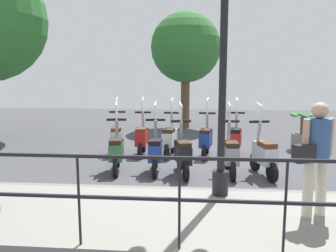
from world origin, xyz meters
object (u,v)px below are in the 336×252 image
lamp_post_near (223,86)px  scooter_far_0 (236,138)px  tree_distant (186,48)px  scooter_near_4 (116,150)px  scooter_far_1 (206,139)px  scooter_near_1 (230,153)px  potted_palm (301,134)px  scooter_near_3 (155,151)px  scooter_far_2 (170,138)px  scooter_near_0 (264,154)px  scooter_near_2 (183,153)px  scooter_far_3 (142,137)px  scooter_far_4 (117,137)px  pedestrian_with_bag (316,151)px

lamp_post_near → scooter_far_0: size_ratio=2.62×
tree_distant → scooter_far_0: (-4.94, -1.50, -2.77)m
scooter_near_4 → scooter_far_1: (1.55, -2.00, 0.00)m
scooter_near_1 → scooter_far_0: same height
scooter_far_0 → potted_palm: bearing=-53.4°
scooter_near_1 → scooter_near_3: bearing=83.7°
scooter_near_1 → scooter_far_2: bearing=38.2°
scooter_near_0 → scooter_near_4: bearing=74.9°
lamp_post_near → scooter_far_0: bearing=-10.8°
potted_palm → scooter_near_3: bearing=124.7°
scooter_near_0 → scooter_near_2: same height
scooter_near_2 → scooter_far_3: same height
lamp_post_near → scooter_far_1: size_ratio=2.62×
scooter_near_0 → scooter_far_4: same height
scooter_near_2 → scooter_far_2: 1.74m
scooter_near_0 → scooter_near_4: size_ratio=1.00×
scooter_near_1 → scooter_far_0: 1.81m
scooter_far_2 → scooter_far_3: bearing=92.9°
scooter_far_0 → scooter_far_1: 0.80m
scooter_far_2 → scooter_far_4: bearing=93.2°
scooter_near_3 → scooter_far_4: size_ratio=1.00×
scooter_near_3 → scooter_far_1: 1.91m
tree_distant → scooter_far_3: size_ratio=3.05×
tree_distant → scooter_near_4: tree_distant is taller
lamp_post_near → scooter_near_0: size_ratio=2.62×
pedestrian_with_bag → scooter_far_2: (3.96, 2.31, -0.60)m
scooter_near_2 → scooter_far_0: 2.27m
potted_palm → scooter_near_3: scooter_near_3 is taller
scooter_near_3 → scooter_near_4: (-0.03, 0.86, 0.00)m
scooter_far_2 → scooter_far_4: (0.11, 1.45, 0.00)m
tree_distant → scooter_near_4: (-6.64, 1.29, -2.77)m
potted_palm → scooter_far_4: size_ratio=0.69×
scooter_far_3 → scooter_near_0: bearing=-122.3°
potted_palm → scooter_far_4: scooter_far_4 is taller
potted_palm → scooter_near_2: 4.43m
pedestrian_with_bag → scooter_far_1: (3.96, 1.37, -0.60)m
tree_distant → scooter_near_0: bearing=-164.5°
tree_distant → scooter_near_4: 7.32m
scooter_far_1 → lamp_post_near: bearing=-169.4°
lamp_post_near → scooter_near_2: lamp_post_near is taller
pedestrian_with_bag → tree_distant: bearing=-8.5°
scooter_far_1 → scooter_far_4: (0.11, 2.39, 0.00)m
potted_palm → scooter_near_0: (-2.84, 1.65, 0.04)m
scooter_near_1 → scooter_near_2: size_ratio=1.00×
potted_palm → scooter_far_4: 5.32m
tree_distant → scooter_near_2: bearing=-178.5°
tree_distant → scooter_near_3: 7.19m
scooter_far_3 → scooter_far_0: bearing=-89.6°
lamp_post_near → scooter_near_4: lamp_post_near is taller
tree_distant → scooter_near_0: size_ratio=3.05×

